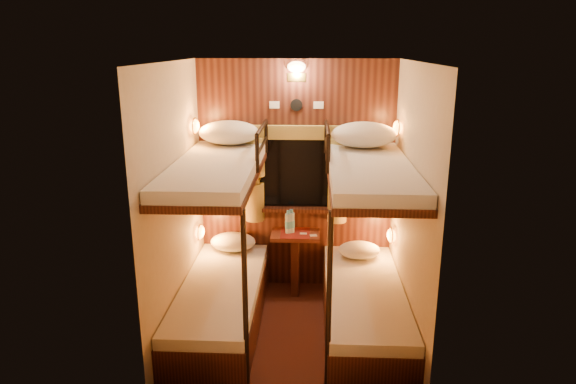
# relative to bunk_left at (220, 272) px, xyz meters

# --- Properties ---
(floor) EXTENTS (2.10, 2.10, 0.00)m
(floor) POSITION_rel_bunk_left_xyz_m (0.65, -0.07, -0.56)
(floor) COLOR #3E1A10
(floor) RESTS_ON ground
(ceiling) EXTENTS (2.10, 2.10, 0.00)m
(ceiling) POSITION_rel_bunk_left_xyz_m (0.65, -0.07, 1.84)
(ceiling) COLOR silver
(ceiling) RESTS_ON wall_back
(wall_back) EXTENTS (2.40, 0.00, 2.40)m
(wall_back) POSITION_rel_bunk_left_xyz_m (0.65, 0.98, 0.64)
(wall_back) COLOR #C6B293
(wall_back) RESTS_ON floor
(wall_front) EXTENTS (2.40, 0.00, 2.40)m
(wall_front) POSITION_rel_bunk_left_xyz_m (0.65, -1.12, 0.64)
(wall_front) COLOR #C6B293
(wall_front) RESTS_ON floor
(wall_left) EXTENTS (0.00, 2.40, 2.40)m
(wall_left) POSITION_rel_bunk_left_xyz_m (-0.35, -0.07, 0.64)
(wall_left) COLOR #C6B293
(wall_left) RESTS_ON floor
(wall_right) EXTENTS (0.00, 2.40, 2.40)m
(wall_right) POSITION_rel_bunk_left_xyz_m (1.65, -0.07, 0.64)
(wall_right) COLOR #C6B293
(wall_right) RESTS_ON floor
(back_panel) EXTENTS (2.00, 0.03, 2.40)m
(back_panel) POSITION_rel_bunk_left_xyz_m (0.65, 0.97, 0.64)
(back_panel) COLOR black
(back_panel) RESTS_ON floor
(bunk_left) EXTENTS (0.72, 1.90, 1.82)m
(bunk_left) POSITION_rel_bunk_left_xyz_m (0.00, 0.00, 0.00)
(bunk_left) COLOR black
(bunk_left) RESTS_ON floor
(bunk_right) EXTENTS (0.72, 1.90, 1.82)m
(bunk_right) POSITION_rel_bunk_left_xyz_m (1.30, 0.00, 0.00)
(bunk_right) COLOR black
(bunk_right) RESTS_ON floor
(window) EXTENTS (1.00, 0.12, 0.79)m
(window) POSITION_rel_bunk_left_xyz_m (0.65, 0.94, 0.62)
(window) COLOR black
(window) RESTS_ON back_panel
(curtains) EXTENTS (1.10, 0.22, 1.00)m
(curtains) POSITION_rel_bunk_left_xyz_m (0.65, 0.90, 0.71)
(curtains) COLOR olive
(curtains) RESTS_ON back_panel
(back_fixtures) EXTENTS (0.54, 0.09, 0.48)m
(back_fixtures) POSITION_rel_bunk_left_xyz_m (0.65, 0.93, 1.69)
(back_fixtures) COLOR black
(back_fixtures) RESTS_ON back_panel
(reading_lamps) EXTENTS (2.00, 0.20, 1.25)m
(reading_lamps) POSITION_rel_bunk_left_xyz_m (0.65, 0.63, 0.68)
(reading_lamps) COLOR orange
(reading_lamps) RESTS_ON wall_left
(table) EXTENTS (0.50, 0.34, 0.66)m
(table) POSITION_rel_bunk_left_xyz_m (0.65, 0.78, -0.14)
(table) COLOR #531F13
(table) RESTS_ON floor
(bottle_left) EXTENTS (0.07, 0.07, 0.24)m
(bottle_left) POSITION_rel_bunk_left_xyz_m (0.58, 0.78, 0.20)
(bottle_left) COLOR #99BFE5
(bottle_left) RESTS_ON table
(bottle_right) EXTENTS (0.07, 0.07, 0.25)m
(bottle_right) POSITION_rel_bunk_left_xyz_m (0.60, 0.80, 0.20)
(bottle_right) COLOR #99BFE5
(bottle_right) RESTS_ON table
(sachet_a) EXTENTS (0.08, 0.07, 0.01)m
(sachet_a) POSITION_rel_bunk_left_xyz_m (0.83, 0.72, 0.09)
(sachet_a) COLOR silver
(sachet_a) RESTS_ON table
(sachet_b) EXTENTS (0.07, 0.06, 0.01)m
(sachet_b) POSITION_rel_bunk_left_xyz_m (0.73, 0.76, 0.09)
(sachet_b) COLOR silver
(sachet_b) RESTS_ON table
(pillow_lower_left) EXTENTS (0.47, 0.34, 0.19)m
(pillow_lower_left) POSITION_rel_bunk_left_xyz_m (-0.00, 0.76, -0.01)
(pillow_lower_left) COLOR silver
(pillow_lower_left) RESTS_ON bunk_left
(pillow_lower_right) EXTENTS (0.42, 0.30, 0.16)m
(pillow_lower_right) POSITION_rel_bunk_left_xyz_m (1.30, 0.63, -0.02)
(pillow_lower_right) COLOR silver
(pillow_lower_right) RESTS_ON bunk_right
(pillow_upper_left) EXTENTS (0.59, 0.42, 0.23)m
(pillow_upper_left) POSITION_rel_bunk_left_xyz_m (-0.00, 0.73, 1.15)
(pillow_upper_left) COLOR silver
(pillow_upper_left) RESTS_ON bunk_left
(pillow_upper_right) EXTENTS (0.62, 0.44, 0.24)m
(pillow_upper_right) POSITION_rel_bunk_left_xyz_m (1.30, 0.64, 1.15)
(pillow_upper_right) COLOR silver
(pillow_upper_right) RESTS_ON bunk_right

